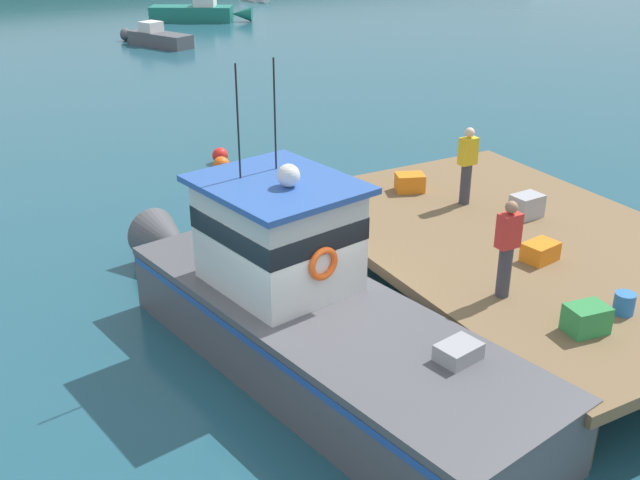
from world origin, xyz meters
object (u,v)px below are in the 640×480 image
(deckhand_further_back, at_px, (467,164))
(moored_boat_outer_mooring, at_px, (199,12))
(bait_bucket, at_px, (624,303))
(moored_boat_mid_harbor, at_px, (156,37))
(crate_single_far, at_px, (410,183))
(mooring_buoy_spare_mooring, at_px, (221,165))
(mooring_buoy_channel_marker, at_px, (220,155))
(deckhand_by_the_boat, at_px, (507,247))
(crate_stack_mid_dock, at_px, (586,319))
(crate_stack_near_edge, at_px, (540,252))
(crate_single_by_cleat, at_px, (527,206))
(main_fishing_boat, at_px, (303,308))

(deckhand_further_back, bearing_deg, moored_boat_outer_mooring, 78.54)
(bait_bucket, distance_m, moored_boat_mid_harbor, 32.62)
(crate_single_far, distance_m, mooring_buoy_spare_mooring, 6.67)
(mooring_buoy_channel_marker, bearing_deg, deckhand_by_the_boat, -89.16)
(crate_stack_mid_dock, distance_m, mooring_buoy_channel_marker, 13.25)
(mooring_buoy_channel_marker, bearing_deg, bait_bucket, -83.79)
(crate_stack_near_edge, distance_m, deckhand_further_back, 2.93)
(moored_boat_outer_mooring, bearing_deg, mooring_buoy_spare_mooring, -109.30)
(deckhand_further_back, xyz_separation_m, moored_boat_mid_harbor, (2.09, 27.67, -1.65))
(crate_single_by_cleat, bearing_deg, mooring_buoy_channel_marker, 106.53)
(mooring_buoy_spare_mooring, bearing_deg, moored_boat_outer_mooring, 70.70)
(mooring_buoy_spare_mooring, bearing_deg, moored_boat_mid_harbor, 77.26)
(crate_stack_mid_dock, bearing_deg, crate_single_far, 79.61)
(deckhand_by_the_boat, bearing_deg, main_fishing_boat, 152.63)
(main_fishing_boat, height_order, moored_boat_outer_mooring, main_fishing_boat)
(deckhand_further_back, height_order, moored_boat_outer_mooring, deckhand_further_back)
(deckhand_further_back, bearing_deg, mooring_buoy_spare_mooring, 108.47)
(mooring_buoy_channel_marker, bearing_deg, crate_stack_mid_dock, -87.83)
(main_fishing_boat, xyz_separation_m, mooring_buoy_spare_mooring, (2.37, 9.44, -0.77))
(crate_stack_near_edge, height_order, mooring_buoy_spare_mooring, crate_stack_near_edge)
(crate_stack_near_edge, height_order, crate_stack_mid_dock, crate_stack_mid_dock)
(crate_single_by_cleat, bearing_deg, deckhand_by_the_boat, -138.89)
(moored_boat_mid_harbor, height_order, mooring_buoy_channel_marker, moored_boat_mid_harbor)
(crate_single_far, relative_size, bait_bucket, 1.76)
(main_fishing_boat, distance_m, mooring_buoy_spare_mooring, 9.76)
(main_fishing_boat, distance_m, moored_boat_mid_harbor, 30.48)
(deckhand_further_back, distance_m, mooring_buoy_channel_marker, 8.75)
(main_fishing_boat, bearing_deg, crate_stack_mid_dock, -42.61)
(crate_single_far, relative_size, deckhand_by_the_boat, 0.37)
(crate_stack_mid_dock, bearing_deg, mooring_buoy_channel_marker, 92.17)
(moored_boat_outer_mooring, relative_size, moored_boat_mid_harbor, 1.30)
(moored_boat_outer_mooring, bearing_deg, crate_single_far, -102.79)
(moored_boat_mid_harbor, bearing_deg, mooring_buoy_channel_marker, -102.43)
(mooring_buoy_spare_mooring, bearing_deg, crate_stack_mid_dock, -86.32)
(mooring_buoy_spare_mooring, bearing_deg, bait_bucket, -82.01)
(main_fishing_boat, relative_size, mooring_buoy_channel_marker, 21.67)
(crate_stack_near_edge, xyz_separation_m, deckhand_by_the_boat, (-1.46, -0.68, 0.69))
(crate_single_by_cleat, xyz_separation_m, bait_bucket, (-1.38, -3.63, -0.06))
(crate_single_by_cleat, bearing_deg, crate_stack_near_edge, -125.99)
(main_fishing_boat, xyz_separation_m, moored_boat_mid_harbor, (6.94, 29.68, -0.60))
(mooring_buoy_channel_marker, bearing_deg, main_fishing_boat, -104.54)
(crate_stack_near_edge, relative_size, bait_bucket, 1.76)
(crate_stack_mid_dock, relative_size, moored_boat_outer_mooring, 0.10)
(main_fishing_boat, xyz_separation_m, crate_single_by_cleat, (5.47, 0.83, 0.43))
(crate_single_by_cleat, relative_size, mooring_buoy_channel_marker, 1.30)
(crate_single_by_cleat, bearing_deg, mooring_buoy_spare_mooring, 109.79)
(bait_bucket, relative_size, moored_boat_mid_harbor, 0.07)
(crate_single_by_cleat, height_order, crate_single_far, crate_single_by_cleat)
(deckhand_further_back, height_order, mooring_buoy_spare_mooring, deckhand_further_back)
(moored_boat_mid_harbor, bearing_deg, bait_bucket, -95.02)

